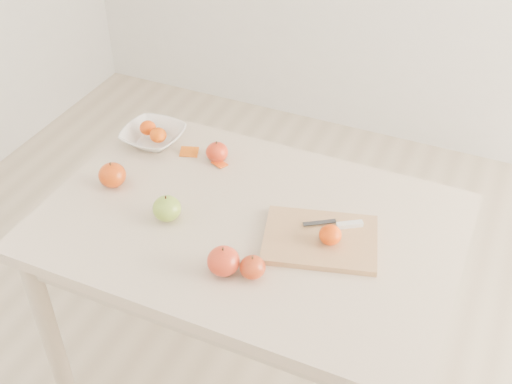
% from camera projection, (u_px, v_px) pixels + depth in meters
% --- Properties ---
extents(ground, '(3.50, 3.50, 0.00)m').
position_uv_depth(ground, '(250.00, 377.00, 2.32)').
color(ground, '#C6B293').
rests_on(ground, ground).
extents(table, '(1.20, 0.80, 0.75)m').
position_uv_depth(table, '(249.00, 246.00, 1.91)').
color(table, beige).
rests_on(table, ground).
extents(cutting_board, '(0.36, 0.30, 0.02)m').
position_uv_depth(cutting_board, '(320.00, 239.00, 1.78)').
color(cutting_board, tan).
rests_on(cutting_board, table).
extents(board_tangerine, '(0.06, 0.06, 0.05)m').
position_uv_depth(board_tangerine, '(330.00, 235.00, 1.74)').
color(board_tangerine, '#E03C07').
rests_on(board_tangerine, cutting_board).
extents(fruit_bowl, '(0.20, 0.20, 0.05)m').
position_uv_depth(fruit_bowl, '(153.00, 136.00, 2.15)').
color(fruit_bowl, white).
rests_on(fruit_bowl, table).
extents(bowl_tangerine_near, '(0.05, 0.05, 0.05)m').
position_uv_depth(bowl_tangerine_near, '(148.00, 128.00, 2.15)').
color(bowl_tangerine_near, '#E23D08').
rests_on(bowl_tangerine_near, fruit_bowl).
extents(bowl_tangerine_far, '(0.06, 0.06, 0.05)m').
position_uv_depth(bowl_tangerine_far, '(158.00, 135.00, 2.12)').
color(bowl_tangerine_far, '#E64C08').
rests_on(bowl_tangerine_far, fruit_bowl).
extents(orange_peel_a, '(0.07, 0.06, 0.01)m').
position_uv_depth(orange_peel_a, '(189.00, 153.00, 2.11)').
color(orange_peel_a, orange).
rests_on(orange_peel_a, table).
extents(orange_peel_b, '(0.05, 0.05, 0.01)m').
position_uv_depth(orange_peel_b, '(220.00, 164.00, 2.06)').
color(orange_peel_b, '#E85410').
rests_on(orange_peel_b, table).
extents(paring_knife, '(0.16, 0.09, 0.01)m').
position_uv_depth(paring_knife, '(345.00, 224.00, 1.80)').
color(paring_knife, silver).
rests_on(paring_knife, cutting_board).
extents(apple_green, '(0.08, 0.08, 0.07)m').
position_uv_depth(apple_green, '(167.00, 208.00, 1.84)').
color(apple_green, '#608F22').
rests_on(apple_green, table).
extents(apple_red_a, '(0.07, 0.07, 0.07)m').
position_uv_depth(apple_red_a, '(217.00, 152.00, 2.06)').
color(apple_red_a, '#A70A09').
rests_on(apple_red_a, table).
extents(apple_red_e, '(0.07, 0.07, 0.06)m').
position_uv_depth(apple_red_e, '(252.00, 267.00, 1.66)').
color(apple_red_e, maroon).
rests_on(apple_red_e, table).
extents(apple_red_b, '(0.08, 0.08, 0.08)m').
position_uv_depth(apple_red_b, '(112.00, 175.00, 1.96)').
color(apple_red_b, '#8A0501').
rests_on(apple_red_b, table).
extents(apple_red_c, '(0.09, 0.09, 0.08)m').
position_uv_depth(apple_red_c, '(223.00, 261.00, 1.67)').
color(apple_red_c, maroon).
rests_on(apple_red_c, table).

